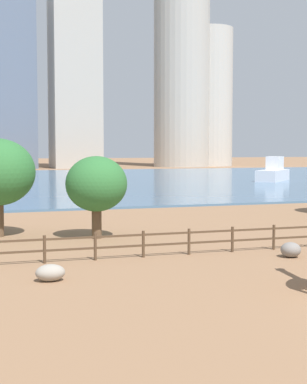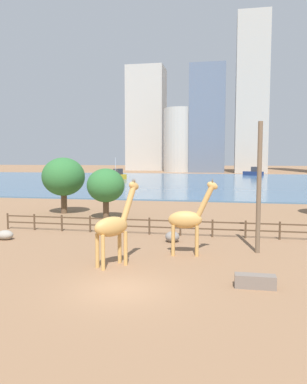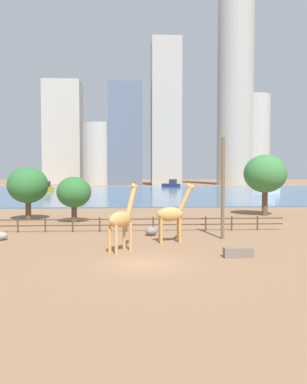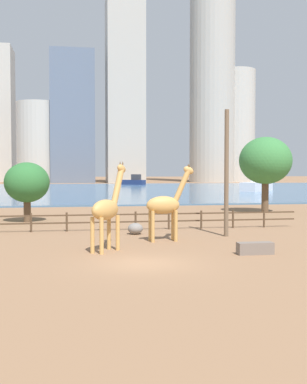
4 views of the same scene
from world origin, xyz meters
name	(u,v)px [view 4 (image 4 of 4)]	position (x,y,z in m)	size (l,w,h in m)	color
ground_plane	(88,190)	(0.00, 80.00, 0.00)	(400.00, 400.00, 0.00)	#8C6647
harbor_water	(88,190)	(0.00, 77.00, 0.10)	(180.00, 86.00, 0.20)	#476B8C
giraffe_tall	(107,209)	(-1.36, 3.51, 2.18)	(2.29, 2.60, 4.68)	tan
giraffe_companion	(166,205)	(2.32, 6.53, 2.16)	(3.02, 1.02, 4.59)	tan
utility_pole	(226,173)	(6.47, 7.89, 4.00)	(0.28, 0.28, 7.99)	brown
boulder_near_fence	(135,229)	(0.92, 9.82, 0.37)	(0.98, 0.98, 0.74)	gray
feeding_trough	(255,248)	(5.85, 1.39, 0.30)	(1.80, 0.60, 0.60)	#72665B
enclosure_fence	(111,220)	(-0.46, 12.00, 0.77)	(26.12, 0.14, 1.30)	#4C3826
tree_left_large	(27,183)	(-6.73, 18.57, 3.17)	(3.59, 3.59, 4.82)	brown
tree_center_broad	(265,161)	(15.60, 23.58, 5.09)	(5.15, 5.15, 7.44)	brown
boat_ferry	(257,184)	(31.44, 65.44, 1.47)	(8.19, 8.20, 3.75)	silver
boat_tug	(134,181)	(13.45, 109.15, 1.16)	(6.49, 5.79, 2.83)	navy
skyline_block_central	(213,32)	(44.59, 140.16, 51.44)	(15.55, 15.55, 102.88)	#ADA89E
skyline_tower_glass	(236,126)	(54.16, 142.83, 19.68)	(13.42, 13.42, 39.35)	#B7B2A8
skyline_block_left	(72,117)	(-3.04, 138.82, 21.56)	(14.25, 8.29, 43.12)	slate
skyline_block_right	(38,143)	(-14.23, 141.40, 13.16)	(13.89, 13.89, 26.32)	#B7B2A8
skyline_tower_short	(125,91)	(14.15, 138.26, 30.44)	(12.26, 12.64, 60.88)	#ADA89E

